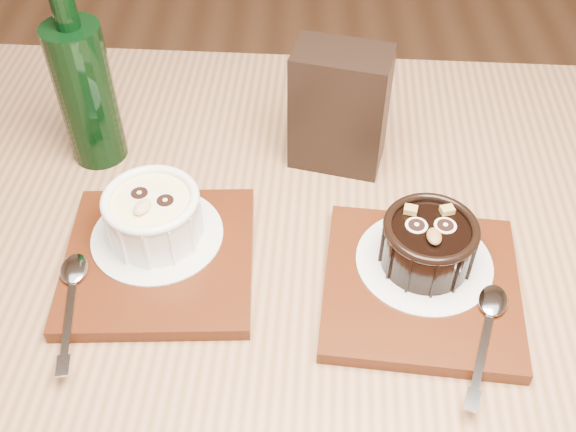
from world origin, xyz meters
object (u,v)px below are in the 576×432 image
Objects in this scene: tray_left at (159,259)px; tray_right at (421,287)px; ramekin_white at (153,214)px; ramekin_dark at (428,242)px; condiment_stand at (340,109)px; table at (311,341)px; green_bottle at (85,89)px.

tray_right is at bearing -7.03° from tray_left.
ramekin_white is 0.26m from ramekin_dark.
tray_left is 1.00× the size of tray_right.
ramekin_white reaches higher than tray_left.
tray_right is 1.29× the size of condiment_stand.
tray_right reaches higher than table.
table is 6.91× the size of tray_left.
tray_right is at bearing -1.79° from table.
ramekin_dark is 0.19m from condiment_stand.
tray_right is 0.21m from condiment_stand.
ramekin_white is at bearing 161.35° from table.
tray_right is 0.79× the size of green_bottle.
tray_left is at bearing 169.53° from table.
condiment_stand is at bearing 57.18° from ramekin_white.
tray_left reaches higher than table.
tray_right is (0.10, -0.00, 0.10)m from table.
ramekin_dark is 0.39× the size of green_bottle.
table is 13.35× the size of ramekin_white.
condiment_stand is at bearing 81.34° from table.
green_bottle reaches higher than ramekin_dark.
ramekin_white is 0.52× the size of tray_right.
green_bottle reaches higher than ramekin_white.
ramekin_white is at bearing -58.37° from green_bottle.
ramekin_dark reaches higher than table.
tray_left is at bearing 178.29° from ramekin_dark.
green_bottle is at bearing 178.72° from condiment_stand.
table is at bearing 1.91° from ramekin_white.
green_bottle is (-0.09, 0.14, 0.04)m from ramekin_white.
ramekin_dark is (0.26, -0.03, -0.00)m from ramekin_white.
green_bottle is (-0.27, 0.01, 0.02)m from condiment_stand.
ramekin_white is (-0.00, 0.02, 0.04)m from tray_left.
tray_right is at bearing -29.97° from green_bottle.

